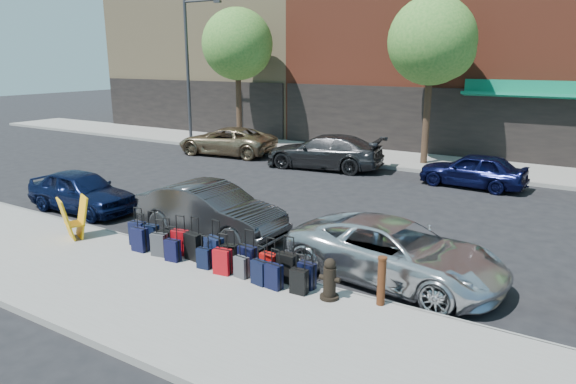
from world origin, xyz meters
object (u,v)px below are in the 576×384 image
Objects in this scene: bollard at (381,280)px; car_near_2 at (395,252)px; tree_left at (240,46)px; fire_hydrant at (330,280)px; suitcase_front_5 at (214,251)px; streetlight at (190,61)px; car_near_1 at (211,210)px; car_far_1 at (324,152)px; car_far_2 at (473,170)px; tree_center at (435,43)px; display_rack at (74,218)px; car_near_0 at (82,191)px; car_far_0 at (227,141)px.

car_near_2 reaches higher than bollard.
fire_hydrant is (12.98, -14.47, -4.87)m from tree_left.
tree_left reaches higher than suitcase_front_5.
streetlight is 16.72m from car_near_1.
car_near_1 is (-4.72, 2.00, 0.18)m from fire_hydrant.
tree_left is 15.68m from car_near_1.
car_far_1 is 6.43m from car_far_2.
tree_center is 13.87m from car_near_2.
tree_center is 1.39× the size of car_far_1.
display_rack is 0.21× the size of car_far_1.
car_near_0 is 0.78× the size of car_far_0.
bollard reaches higher than fire_hydrant.
suitcase_front_5 is at bearing -46.67° from streetlight.
suitcase_front_5 is at bearing 30.28° from display_rack.
tree_center reaches higher than fire_hydrant.
streetlight reaches higher than suitcase_front_5.
suitcase_front_5 is (-0.57, -14.34, -4.92)m from tree_center.
fire_hydrant is 0.19× the size of car_near_1.
car_far_1 is (-3.77, -2.86, -4.65)m from tree_center.
tree_left is 3.11m from streetlight.
tree_center is 6.58× the size of display_rack.
tree_left is at bearing 134.03° from display_rack.
fire_hydrant is 0.77× the size of display_rack.
car_near_2 is 0.96× the size of car_far_0.
suitcase_front_5 is at bearing 171.82° from fire_hydrant.
car_near_2 is at bearing 34.34° from suitcase_front_5.
car_far_1 is (-3.20, 11.48, 0.27)m from suitcase_front_5.
tree_center is 1.65× the size of car_near_1.
car_far_1 is (6.73, -2.86, -4.65)m from tree_left.
car_near_2 is at bearing 63.98° from fire_hydrant.
streetlight is 16.73m from car_far_2.
car_far_1 is (-1.54, 9.62, 0.04)m from car_near_1.
car_far_0 is (-12.09, 12.01, 0.16)m from fire_hydrant.
display_rack reaches higher than bollard.
car_far_0 is at bearing 12.45° from car_near_0.
fire_hydrant is 7.40m from display_rack.
car_far_2 is at bearing 83.46° from fire_hydrant.
fire_hydrant is at bearing 7.40° from suitcase_front_5.
car_near_0 is at bearing 95.30° from car_near_1.
streetlight is 9.39× the size of fire_hydrant.
tree_left is at bearing 53.73° from car_near_2.
suitcase_front_5 is (9.93, -14.34, -4.92)m from tree_left.
suitcase_front_5 is at bearing -12.55° from car_far_2.
tree_left is 14.29m from car_far_2.
car_near_0 is 1.01× the size of car_far_2.
fire_hydrant is (2.48, -14.47, -4.87)m from tree_center.
car_far_2 is (9.93, 9.92, -0.01)m from car_near_0.
car_far_0 is at bearing 57.95° from car_near_2.
fire_hydrant is 0.17× the size of car_far_0.
tree_left reaches higher than display_rack.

